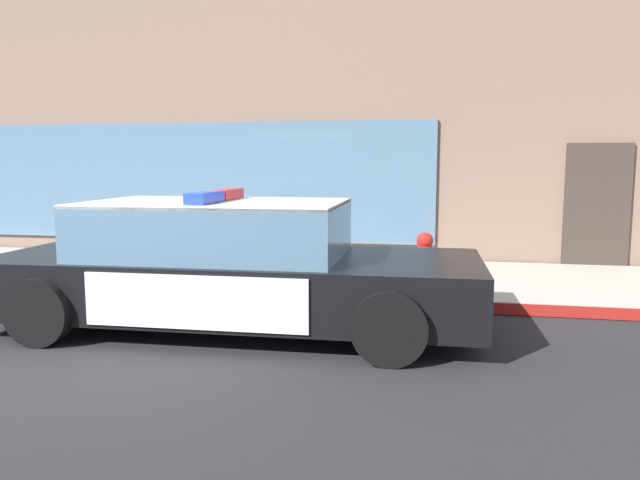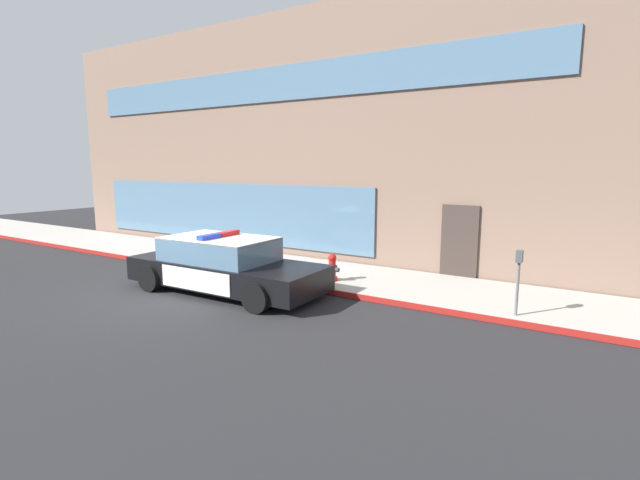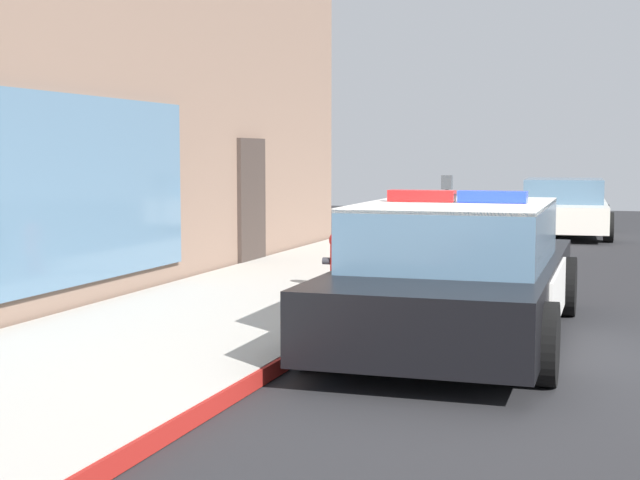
% 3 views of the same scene
% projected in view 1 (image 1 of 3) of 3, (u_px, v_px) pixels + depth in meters
% --- Properties ---
extents(ground, '(48.00, 48.00, 0.00)m').
position_uv_depth(ground, '(102.00, 342.00, 6.08)').
color(ground, '#262628').
extents(sidewalk, '(48.00, 3.04, 0.15)m').
position_uv_depth(sidewalk, '(221.00, 274.00, 9.41)').
color(sidewalk, '#B2ADA3').
rests_on(sidewalk, ground).
extents(curb_red_paint, '(28.80, 0.04, 0.14)m').
position_uv_depth(curb_red_paint, '(180.00, 294.00, 7.92)').
color(curb_red_paint, maroon).
rests_on(curb_red_paint, ground).
extents(storefront_building, '(21.11, 11.11, 8.02)m').
position_uv_depth(storefront_building, '(293.00, 78.00, 15.90)').
color(storefront_building, '#7A6051').
rests_on(storefront_building, ground).
extents(police_cruiser, '(5.21, 2.22, 1.49)m').
position_uv_depth(police_cruiser, '(231.00, 266.00, 6.53)').
color(police_cruiser, black).
rests_on(police_cruiser, ground).
extents(fire_hydrant, '(0.34, 0.39, 0.73)m').
position_uv_depth(fire_hydrant, '(425.00, 260.00, 8.02)').
color(fire_hydrant, red).
rests_on(fire_hydrant, sidewalk).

